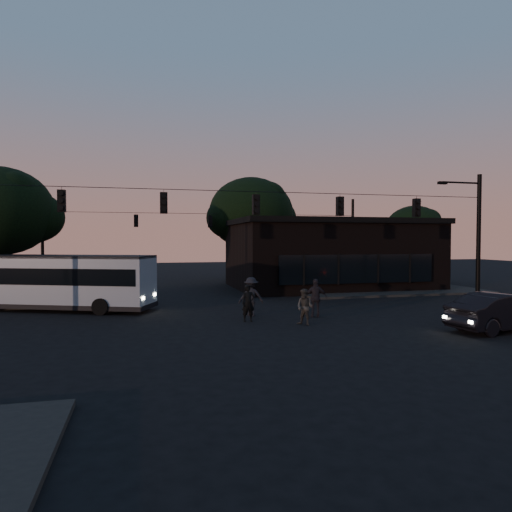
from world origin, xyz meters
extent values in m
plane|color=black|center=(0.00, 0.00, 0.00)|extent=(120.00, 120.00, 0.00)
cube|color=black|center=(12.00, 14.00, 0.07)|extent=(14.00, 10.00, 0.15)
cube|color=black|center=(-14.00, 14.00, 0.07)|extent=(14.00, 10.00, 0.15)
cube|color=black|center=(9.00, 16.00, 2.50)|extent=(15.00, 10.00, 5.00)
cube|color=black|center=(9.00, 16.00, 5.20)|extent=(15.40, 10.40, 0.40)
cube|color=black|center=(9.00, 10.88, 1.80)|extent=(11.50, 0.18, 2.00)
cylinder|color=black|center=(4.00, 22.00, 2.00)|extent=(0.44, 0.44, 4.00)
ellipsoid|color=black|center=(4.00, 22.00, 6.20)|extent=(7.60, 7.60, 6.46)
cylinder|color=black|center=(18.00, 18.00, 1.50)|extent=(0.44, 0.44, 3.00)
ellipsoid|color=black|center=(18.00, 18.00, 4.65)|extent=(5.20, 5.20, 4.42)
cylinder|color=black|center=(-14.00, 13.00, 1.80)|extent=(0.44, 0.44, 3.60)
ellipsoid|color=black|center=(-14.00, 13.00, 5.58)|extent=(6.40, 6.40, 5.44)
cylinder|color=black|center=(13.00, 4.00, 3.75)|extent=(0.24, 0.24, 7.50)
cylinder|color=black|center=(0.00, 4.00, 6.20)|extent=(26.00, 0.03, 0.03)
cube|color=black|center=(-9.00, 4.00, 5.55)|extent=(0.34, 0.30, 1.00)
cube|color=black|center=(-4.50, 4.00, 5.55)|extent=(0.34, 0.30, 1.00)
cube|color=black|center=(0.00, 4.00, 5.55)|extent=(0.34, 0.30, 1.00)
cube|color=black|center=(4.50, 4.00, 5.55)|extent=(0.34, 0.30, 1.00)
cube|color=black|center=(9.00, 4.00, 5.55)|extent=(0.34, 0.30, 1.00)
cylinder|color=black|center=(-13.00, 20.00, 3.75)|extent=(0.24, 0.24, 7.50)
cylinder|color=black|center=(13.00, 20.00, 3.75)|extent=(0.24, 0.24, 7.50)
cylinder|color=black|center=(0.00, 20.00, 6.00)|extent=(26.00, 0.03, 0.03)
cube|color=black|center=(-6.00, 20.00, 5.35)|extent=(0.34, 0.30, 1.00)
cube|color=black|center=(0.00, 20.00, 5.35)|extent=(0.34, 0.30, 1.00)
cube|color=black|center=(6.00, 20.00, 5.35)|extent=(0.34, 0.30, 1.00)
cube|color=gray|center=(-10.04, 8.36, 1.67)|extent=(10.60, 6.20, 2.48)
cube|color=black|center=(-10.04, 8.36, 1.91)|extent=(10.22, 6.07, 0.86)
cube|color=black|center=(-10.04, 8.36, 2.91)|extent=(10.60, 6.20, 0.14)
cube|color=black|center=(-10.04, 8.36, 0.33)|extent=(10.71, 6.29, 0.24)
cylinder|color=black|center=(-12.97, 10.86, 0.43)|extent=(0.88, 0.55, 0.86)
cylinder|color=black|center=(-7.59, 6.06, 0.43)|extent=(0.88, 0.55, 0.86)
cylinder|color=black|center=(-6.68, 8.26, 0.43)|extent=(0.88, 0.55, 0.86)
imported|color=black|center=(9.05, -2.16, 0.80)|extent=(5.04, 2.39, 1.59)
imported|color=black|center=(-0.74, 2.50, 0.86)|extent=(0.65, 0.45, 1.73)
imported|color=#302E2B|center=(1.51, 1.05, 0.81)|extent=(0.97, 1.00, 1.62)
imported|color=black|center=(2.78, 2.93, 0.94)|extent=(1.19, 0.72, 1.89)
imported|color=black|center=(-0.23, 4.07, 0.97)|extent=(1.36, 0.93, 1.93)
camera|label=1|loc=(-5.46, -18.03, 3.79)|focal=32.00mm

